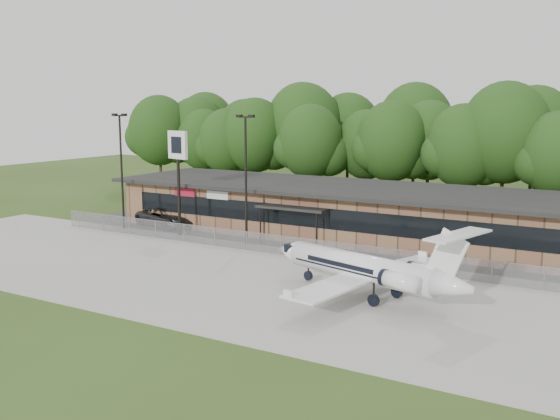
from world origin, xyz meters
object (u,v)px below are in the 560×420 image
Objects in this scene: terminal at (344,210)px; pole_sign at (178,156)px; suv at (166,218)px; business_jet at (368,270)px.

pole_sign reaches higher than terminal.
pole_sign is at bearing -111.56° from suv.
pole_sign is (-20.32, 8.24, 5.08)m from business_jet.
pole_sign reaches higher than business_jet.
terminal is 14.62m from pole_sign.
business_jet is at bearing -8.06° from pole_sign.
pole_sign reaches higher than suv.
business_jet is at bearing -61.30° from terminal.
suv is 7.25m from pole_sign.
terminal is at bearing -59.81° from suv.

